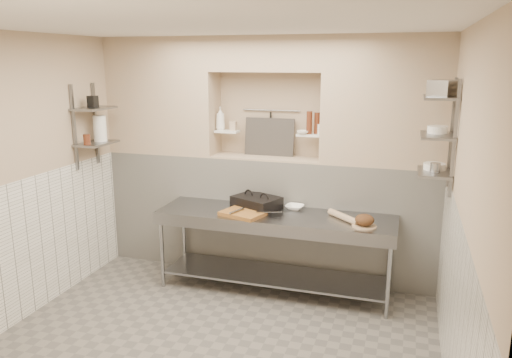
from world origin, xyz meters
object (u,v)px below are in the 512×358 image
at_px(bowl_alcove, 302,132).
at_px(rolling_pin, 343,217).
at_px(jug_left, 100,128).
at_px(prep_table, 274,237).
at_px(panini_press, 257,202).
at_px(mixing_bowl, 295,207).
at_px(cutting_board, 242,214).
at_px(bread_loaf, 365,220).
at_px(bottle_soap, 220,118).

bearing_deg(bowl_alcove, rolling_pin, -41.76).
bearing_deg(jug_left, bowl_alcove, 14.07).
xyz_separation_m(prep_table, panini_press, (-0.26, 0.16, 0.33)).
xyz_separation_m(prep_table, mixing_bowl, (0.17, 0.24, 0.28)).
bearing_deg(cutting_board, rolling_pin, 8.59).
xyz_separation_m(bowl_alcove, jug_left, (-2.27, -0.57, 0.03)).
distance_m(rolling_pin, bread_loaf, 0.28).
relative_size(mixing_bowl, bread_loaf, 1.06).
height_order(panini_press, bottle_soap, bottle_soap).
height_order(panini_press, rolling_pin, panini_press).
height_order(cutting_board, bread_loaf, bread_loaf).
xyz_separation_m(panini_press, bread_loaf, (1.23, -0.30, 0.00)).
xyz_separation_m(prep_table, bread_loaf, (0.97, -0.14, 0.33)).
bearing_deg(cutting_board, jug_left, 177.00).
relative_size(mixing_bowl, rolling_pin, 0.45).
xyz_separation_m(bread_loaf, bottle_soap, (-1.81, 0.71, 0.88)).
relative_size(panini_press, cutting_board, 1.35).
bearing_deg(mixing_bowl, panini_press, -168.88).
xyz_separation_m(rolling_pin, bottle_soap, (-1.58, 0.56, 0.92)).
distance_m(panini_press, jug_left, 2.01).
height_order(prep_table, mixing_bowl, mixing_bowl).
relative_size(panini_press, rolling_pin, 1.32).
relative_size(prep_table, bottle_soap, 9.40).
bearing_deg(cutting_board, bottle_soap, 125.71).
height_order(panini_press, cutting_board, panini_press).
xyz_separation_m(rolling_pin, bowl_alcove, (-0.56, 0.50, 0.80)).
distance_m(prep_table, mixing_bowl, 0.41).
bearing_deg(rolling_pin, bowl_alcove, 138.24).
distance_m(cutting_board, bowl_alcove, 1.16).
bearing_deg(panini_press, prep_table, -8.23).
xyz_separation_m(mixing_bowl, rolling_pin, (0.57, -0.23, 0.01)).
bearing_deg(bowl_alcove, prep_table, -109.04).
height_order(bread_loaf, bowl_alcove, bowl_alcove).
height_order(cutting_board, bottle_soap, bottle_soap).
relative_size(cutting_board, bowl_alcove, 3.31).
height_order(panini_press, bowl_alcove, bowl_alcove).
distance_m(rolling_pin, bowl_alcove, 1.10).
height_order(cutting_board, bowl_alcove, bowl_alcove).
relative_size(cutting_board, jug_left, 1.50).
distance_m(panini_press, rolling_pin, 1.01).
bearing_deg(prep_table, cutting_board, -156.17).
distance_m(cutting_board, mixing_bowl, 0.62).
bearing_deg(jug_left, bottle_soap, 26.47).
height_order(bottle_soap, jug_left, bottle_soap).
distance_m(panini_press, bread_loaf, 1.26).
bearing_deg(bowl_alcove, bottle_soap, 176.88).
distance_m(cutting_board, bottle_soap, 1.28).
relative_size(panini_press, bottle_soap, 2.17).
bearing_deg(prep_table, panini_press, 147.84).
bearing_deg(jug_left, panini_press, 6.54).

